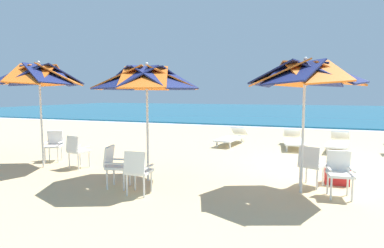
{
  "coord_description": "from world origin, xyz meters",
  "views": [
    {
      "loc": [
        -0.96,
        -8.53,
        1.93
      ],
      "look_at": [
        -4.14,
        0.43,
        1.0
      ],
      "focal_mm": 28.72,
      "sensor_mm": 36.0,
      "label": 1
    }
  ],
  "objects_px": {
    "beach_umbrella_0": "(305,75)",
    "sun_lounger_2": "(293,140)",
    "plastic_chair_3": "(138,170)",
    "beach_umbrella_2": "(39,76)",
    "sun_lounger_3": "(232,137)",
    "sun_lounger_1": "(338,142)",
    "plastic_chair_4": "(54,144)",
    "plastic_chair_0": "(311,163)",
    "plastic_chair_1": "(339,171)",
    "plastic_chair_5": "(77,149)",
    "beach_umbrella_1": "(147,79)",
    "plastic_chair_2": "(115,164)",
    "cooler_box": "(337,175)"
  },
  "relations": [
    {
      "from": "plastic_chair_2",
      "to": "plastic_chair_0",
      "type": "bearing_deg",
      "value": 20.19
    },
    {
      "from": "plastic_chair_0",
      "to": "beach_umbrella_2",
      "type": "height_order",
      "value": "beach_umbrella_2"
    },
    {
      "from": "sun_lounger_3",
      "to": "beach_umbrella_0",
      "type": "bearing_deg",
      "value": -64.4
    },
    {
      "from": "beach_umbrella_0",
      "to": "sun_lounger_2",
      "type": "distance_m",
      "value": 5.67
    },
    {
      "from": "plastic_chair_0",
      "to": "sun_lounger_2",
      "type": "distance_m",
      "value": 4.85
    },
    {
      "from": "beach_umbrella_0",
      "to": "plastic_chair_1",
      "type": "bearing_deg",
      "value": -0.77
    },
    {
      "from": "plastic_chair_1",
      "to": "plastic_chair_3",
      "type": "distance_m",
      "value": 3.81
    },
    {
      "from": "plastic_chair_3",
      "to": "plastic_chair_5",
      "type": "xyz_separation_m",
      "value": [
        -2.56,
        1.35,
        0.0
      ]
    },
    {
      "from": "beach_umbrella_1",
      "to": "sun_lounger_3",
      "type": "height_order",
      "value": "beach_umbrella_1"
    },
    {
      "from": "plastic_chair_0",
      "to": "plastic_chair_2",
      "type": "relative_size",
      "value": 1.0
    },
    {
      "from": "plastic_chair_0",
      "to": "beach_umbrella_0",
      "type": "bearing_deg",
      "value": -111.17
    },
    {
      "from": "beach_umbrella_2",
      "to": "cooler_box",
      "type": "xyz_separation_m",
      "value": [
        7.15,
        0.95,
        -2.19
      ]
    },
    {
      "from": "plastic_chair_4",
      "to": "cooler_box",
      "type": "height_order",
      "value": "plastic_chair_4"
    },
    {
      "from": "beach_umbrella_2",
      "to": "sun_lounger_3",
      "type": "height_order",
      "value": "beach_umbrella_2"
    },
    {
      "from": "plastic_chair_1",
      "to": "plastic_chair_2",
      "type": "distance_m",
      "value": 4.39
    },
    {
      "from": "plastic_chair_1",
      "to": "beach_umbrella_1",
      "type": "height_order",
      "value": "beach_umbrella_1"
    },
    {
      "from": "beach_umbrella_1",
      "to": "plastic_chair_3",
      "type": "xyz_separation_m",
      "value": [
        0.28,
        -0.95,
        -1.76
      ]
    },
    {
      "from": "plastic_chair_0",
      "to": "sun_lounger_3",
      "type": "height_order",
      "value": "plastic_chair_0"
    },
    {
      "from": "plastic_chair_4",
      "to": "sun_lounger_2",
      "type": "xyz_separation_m",
      "value": [
        6.48,
        4.62,
        -0.22
      ]
    },
    {
      "from": "plastic_chair_1",
      "to": "plastic_chair_5",
      "type": "relative_size",
      "value": 1.0
    },
    {
      "from": "sun_lounger_1",
      "to": "sun_lounger_3",
      "type": "xyz_separation_m",
      "value": [
        -3.71,
        0.06,
        0.0
      ]
    },
    {
      "from": "beach_umbrella_0",
      "to": "cooler_box",
      "type": "xyz_separation_m",
      "value": [
        0.73,
        0.88,
        -2.09
      ]
    },
    {
      "from": "plastic_chair_0",
      "to": "plastic_chair_4",
      "type": "xyz_separation_m",
      "value": [
        -6.93,
        0.21,
        0.0
      ]
    },
    {
      "from": "sun_lounger_2",
      "to": "beach_umbrella_1",
      "type": "bearing_deg",
      "value": -118.01
    },
    {
      "from": "beach_umbrella_0",
      "to": "plastic_chair_3",
      "type": "relative_size",
      "value": 3.04
    },
    {
      "from": "sun_lounger_3",
      "to": "plastic_chair_5",
      "type": "bearing_deg",
      "value": -120.22
    },
    {
      "from": "plastic_chair_1",
      "to": "plastic_chair_4",
      "type": "xyz_separation_m",
      "value": [
        -7.42,
        0.68,
        0.0
      ]
    },
    {
      "from": "beach_umbrella_1",
      "to": "sun_lounger_3",
      "type": "bearing_deg",
      "value": 82.76
    },
    {
      "from": "plastic_chair_1",
      "to": "cooler_box",
      "type": "bearing_deg",
      "value": 86.3
    },
    {
      "from": "plastic_chair_4",
      "to": "sun_lounger_1",
      "type": "relative_size",
      "value": 0.39
    },
    {
      "from": "beach_umbrella_0",
      "to": "plastic_chair_5",
      "type": "distance_m",
      "value": 5.79
    },
    {
      "from": "beach_umbrella_1",
      "to": "plastic_chair_4",
      "type": "height_order",
      "value": "beach_umbrella_1"
    },
    {
      "from": "plastic_chair_0",
      "to": "plastic_chair_1",
      "type": "relative_size",
      "value": 1.0
    },
    {
      "from": "plastic_chair_0",
      "to": "plastic_chair_4",
      "type": "height_order",
      "value": "same"
    },
    {
      "from": "plastic_chair_5",
      "to": "sun_lounger_2",
      "type": "bearing_deg",
      "value": 44.5
    },
    {
      "from": "beach_umbrella_1",
      "to": "plastic_chair_3",
      "type": "distance_m",
      "value": 2.01
    },
    {
      "from": "beach_umbrella_1",
      "to": "beach_umbrella_0",
      "type": "bearing_deg",
      "value": 4.53
    },
    {
      "from": "beach_umbrella_1",
      "to": "plastic_chair_3",
      "type": "bearing_deg",
      "value": -73.69
    },
    {
      "from": "sun_lounger_2",
      "to": "plastic_chair_3",
      "type": "bearing_deg",
      "value": -112.36
    },
    {
      "from": "cooler_box",
      "to": "plastic_chair_0",
      "type": "bearing_deg",
      "value": -142.95
    },
    {
      "from": "plastic_chair_5",
      "to": "sun_lounger_1",
      "type": "height_order",
      "value": "plastic_chair_5"
    },
    {
      "from": "beach_umbrella_1",
      "to": "sun_lounger_2",
      "type": "bearing_deg",
      "value": 61.99
    },
    {
      "from": "sun_lounger_1",
      "to": "plastic_chair_4",
      "type": "bearing_deg",
      "value": -150.25
    },
    {
      "from": "plastic_chair_2",
      "to": "sun_lounger_2",
      "type": "xyz_separation_m",
      "value": [
        3.35,
        6.23,
        -0.22
      ]
    },
    {
      "from": "plastic_chair_4",
      "to": "plastic_chair_2",
      "type": "bearing_deg",
      "value": -27.16
    },
    {
      "from": "plastic_chair_1",
      "to": "plastic_chair_5",
      "type": "xyz_separation_m",
      "value": [
        -6.18,
        0.16,
        0.0
      ]
    },
    {
      "from": "sun_lounger_2",
      "to": "plastic_chair_2",
      "type": "bearing_deg",
      "value": -118.28
    },
    {
      "from": "plastic_chair_2",
      "to": "sun_lounger_1",
      "type": "xyz_separation_m",
      "value": [
        4.81,
        6.14,
        -0.22
      ]
    },
    {
      "from": "plastic_chair_5",
      "to": "sun_lounger_1",
      "type": "distance_m",
      "value": 8.4
    },
    {
      "from": "plastic_chair_2",
      "to": "plastic_chair_4",
      "type": "relative_size",
      "value": 1.0
    }
  ]
}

